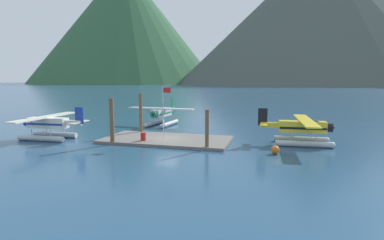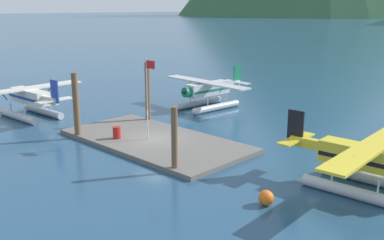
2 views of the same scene
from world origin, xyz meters
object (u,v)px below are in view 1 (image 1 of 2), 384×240
seaplane_silver_bow_left (162,115)px  flagpole (164,106)px  seaplane_cream_port_aft (48,126)px  seaplane_yellow_stbd_fwd (302,130)px  mooring_buoy (275,150)px  fuel_drum (143,137)px

seaplane_silver_bow_left → flagpole: bearing=-67.8°
flagpole → seaplane_cream_port_aft: (-13.65, -2.24, -2.42)m
seaplane_yellow_stbd_fwd → seaplane_cream_port_aft: bearing=-170.7°
mooring_buoy → seaplane_cream_port_aft: 25.72m
flagpole → seaplane_silver_bow_left: (-4.69, 11.49, -2.42)m
fuel_drum → mooring_buoy: size_ratio=1.11×
seaplane_silver_bow_left → seaplane_yellow_stbd_fwd: 21.49m
fuel_drum → seaplane_cream_port_aft: (-11.70, -0.81, 0.84)m
flagpole → seaplane_cream_port_aft: flagpole is taller
mooring_buoy → seaplane_yellow_stbd_fwd: 5.89m
flagpole → seaplane_silver_bow_left: 12.65m
mooring_buoy → seaplane_cream_port_aft: size_ratio=0.08×
fuel_drum → seaplane_yellow_stbd_fwd: seaplane_yellow_stbd_fwd is taller
fuel_drum → seaplane_silver_bow_left: (-2.75, 12.93, 0.84)m
seaplane_silver_bow_left → fuel_drum: bearing=-78.0°
flagpole → mooring_buoy: (12.04, -2.65, -3.60)m
seaplane_cream_port_aft → seaplane_yellow_stbd_fwd: (28.44, 4.67, 0.00)m
fuel_drum → flagpole: bearing=36.5°
fuel_drum → mooring_buoy: 14.04m
fuel_drum → seaplane_yellow_stbd_fwd: (16.74, 3.86, 0.84)m
flagpole → seaplane_cream_port_aft: 14.04m
mooring_buoy → seaplane_cream_port_aft: bearing=179.1°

